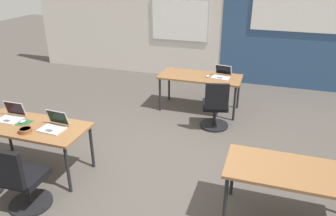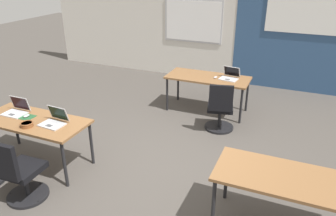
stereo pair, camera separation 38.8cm
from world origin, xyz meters
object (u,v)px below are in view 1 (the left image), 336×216
at_px(mouse_far_right, 208,76).
at_px(laptop_near_left_end, 11,116).
at_px(desk_near_right, 300,176).
at_px(desk_near_left, 31,129).
at_px(laptop_near_left_inner, 54,125).
at_px(chair_near_left_inner, 22,183).
at_px(mouse_near_left_end, 23,121).
at_px(laptop_far_right, 222,75).
at_px(chair_far_right, 215,109).
at_px(desk_far_center, 200,79).
at_px(snack_bowl, 25,130).

bearing_deg(mouse_far_right, laptop_near_left_end, -130.27).
bearing_deg(desk_near_right, laptop_near_left_end, 178.81).
xyz_separation_m(desk_near_left, laptop_near_left_inner, (0.37, 0.02, 0.11)).
xyz_separation_m(desk_near_right, chair_near_left_inner, (-3.09, -0.75, -0.28)).
bearing_deg(mouse_near_left_end, laptop_near_left_inner, -1.29).
bearing_deg(laptop_far_right, laptop_near_left_end, -124.40).
xyz_separation_m(chair_far_right, chair_near_left_inner, (-1.79, -2.82, 0.00)).
bearing_deg(desk_near_left, desk_far_center, 57.99).
distance_m(laptop_near_left_inner, mouse_near_left_end, 0.52).
bearing_deg(snack_bowl, laptop_far_right, 55.59).
xyz_separation_m(mouse_far_right, laptop_near_left_inner, (-1.53, -2.76, 0.03)).
height_order(laptop_far_right, laptop_near_left_inner, laptop_near_left_inner).
bearing_deg(laptop_near_left_end, laptop_far_right, 46.87).
relative_size(mouse_far_right, chair_near_left_inner, 0.12).
relative_size(chair_near_left_inner, snack_bowl, 5.18).
bearing_deg(desk_far_center, laptop_far_right, 6.82).
height_order(chair_near_left_inner, mouse_near_left_end, chair_near_left_inner).
xyz_separation_m(desk_far_center, laptop_near_left_inner, (-1.38, -2.78, 0.11)).
distance_m(mouse_far_right, snack_bowl, 3.49).
bearing_deg(laptop_near_left_end, desk_near_left, -12.29).
distance_m(mouse_far_right, mouse_near_left_end, 3.43).
height_order(desk_near_right, desk_far_center, same).
bearing_deg(laptop_far_right, desk_near_right, -56.62).
relative_size(desk_near_left, desk_near_right, 1.00).
xyz_separation_m(desk_near_left, desk_near_right, (3.50, 0.00, 0.00)).
bearing_deg(desk_near_left, snack_bowl, -67.48).
height_order(desk_far_center, laptop_near_left_inner, laptop_near_left_inner).
distance_m(desk_near_right, chair_far_right, 2.46).
distance_m(laptop_near_left_inner, chair_near_left_inner, 0.86).
bearing_deg(laptop_near_left_end, laptop_near_left_inner, -5.06).
xyz_separation_m(chair_near_left_inner, mouse_near_left_end, (-0.56, 0.78, 0.36)).
bearing_deg(chair_far_right, laptop_near_left_inner, 34.44).
height_order(chair_far_right, snack_bowl, chair_far_right).
distance_m(desk_near_right, snack_bowl, 3.43).
relative_size(laptop_far_right, mouse_far_right, 3.37).
distance_m(desk_near_left, laptop_near_left_end, 0.41).
relative_size(desk_far_center, snack_bowl, 9.01).
xyz_separation_m(desk_far_center, chair_far_right, (0.45, -0.73, -0.28)).
relative_size(laptop_near_left_inner, snack_bowl, 1.97).
bearing_deg(desk_far_center, mouse_far_right, -6.35).
distance_m(desk_near_right, mouse_far_right, 3.21).
bearing_deg(snack_bowl, mouse_near_left_end, 135.62).
bearing_deg(desk_near_right, mouse_far_right, 119.84).
bearing_deg(desk_far_center, chair_near_left_inner, -110.64).
bearing_deg(mouse_near_left_end, desk_near_right, -0.50).
bearing_deg(laptop_near_left_end, desk_near_right, -1.70).
bearing_deg(mouse_near_left_end, desk_near_left, -12.15).
relative_size(desk_near_left, laptop_near_left_inner, 4.58).
height_order(desk_near_right, mouse_near_left_end, mouse_near_left_end).
bearing_deg(laptop_near_left_end, desk_far_center, 51.34).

